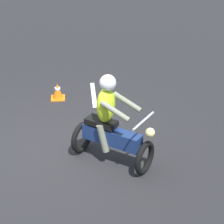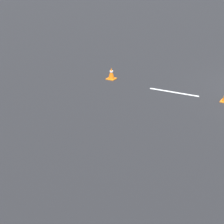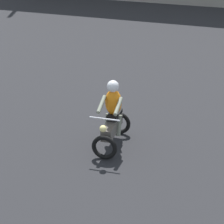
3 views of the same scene
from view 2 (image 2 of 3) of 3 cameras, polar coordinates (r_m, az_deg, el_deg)
name	(u,v)px [view 2 (image 2 of 3)]	position (r m, az deg, el deg)	size (l,w,h in m)	color
traffic_cone_far_right	(111,74)	(16.36, -0.09, 5.04)	(0.32, 0.32, 0.45)	orange
lane_stripe_e	(174,92)	(15.22, 8.10, 2.58)	(0.10, 1.77, 0.01)	silver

